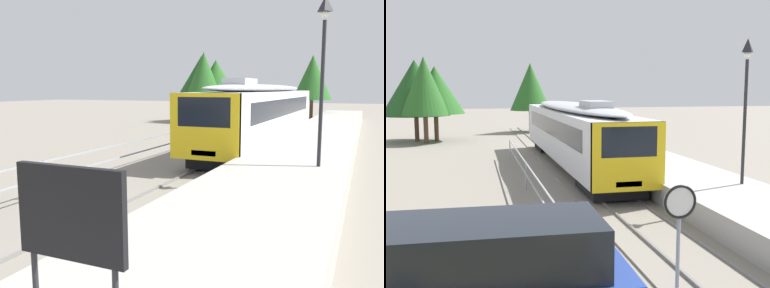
{
  "view_description": "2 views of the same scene",
  "coord_description": "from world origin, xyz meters",
  "views": [
    {
      "loc": [
        5.59,
        2.88,
        3.4
      ],
      "look_at": [
        0.4,
        14.76,
        1.6
      ],
      "focal_mm": 37.4,
      "sensor_mm": 36.0,
      "label": 1
    },
    {
      "loc": [
        -5.48,
        1.15,
        4.47
      ],
      "look_at": [
        -1.0,
        20.76,
        2.0
      ],
      "focal_mm": 42.85,
      "sensor_mm": 36.0,
      "label": 2
    }
  ],
  "objects": [
    {
      "name": "ground_plane",
      "position": [
        -3.0,
        22.0,
        0.0
      ],
      "size": [
        160.0,
        160.0,
        0.0
      ],
      "primitive_type": "plane",
      "color": "gray"
    },
    {
      "name": "tree_distant_left",
      "position": [
        -8.56,
        41.31,
        4.28
      ],
      "size": [
        4.82,
        4.82,
        6.27
      ],
      "color": "brown",
      "rests_on": "ground"
    },
    {
      "name": "track_rails",
      "position": [
        0.0,
        22.0,
        0.03
      ],
      "size": [
        3.2,
        60.0,
        0.14
      ],
      "color": "gray",
      "rests_on": "ground"
    },
    {
      "name": "platform_lamp_mid_platform",
      "position": [
        4.25,
        16.19,
        4.62
      ],
      "size": [
        0.34,
        0.34,
        5.35
      ],
      "color": "#232328",
      "rests_on": "station_platform"
    },
    {
      "name": "station_platform",
      "position": [
        3.25,
        22.0,
        0.45
      ],
      "size": [
        3.9,
        60.0,
        0.9
      ],
      "primitive_type": "cube",
      "color": "#A8A59E",
      "rests_on": "ground"
    },
    {
      "name": "speed_limit_sign",
      "position": [
        -2.01,
        8.36,
        2.12
      ],
      "size": [
        0.61,
        0.1,
        2.81
      ],
      "color": "#9EA0A5",
      "rests_on": "ground"
    },
    {
      "name": "carpark_fence",
      "position": [
        -3.3,
        12.0,
        0.91
      ],
      "size": [
        0.06,
        36.06,
        1.25
      ],
      "color": "#9EA0A5",
      "rests_on": "ground"
    },
    {
      "name": "tree_behind_station_far",
      "position": [
        -9.25,
        39.75,
        4.6
      ],
      "size": [
        3.84,
        3.84,
        6.96
      ],
      "color": "brown",
      "rests_on": "ground"
    },
    {
      "name": "tree_distant_centre",
      "position": [
        0.15,
        47.26,
        4.57
      ],
      "size": [
        4.09,
        4.09,
        6.93
      ],
      "color": "brown",
      "rests_on": "ground"
    },
    {
      "name": "tree_behind_carpark",
      "position": [
        -10.15,
        41.43,
        4.47
      ],
      "size": [
        5.55,
        5.55,
        6.78
      ],
      "color": "brown",
      "rests_on": "ground"
    },
    {
      "name": "commuter_train",
      "position": [
        0.0,
        26.01,
        2.14
      ],
      "size": [
        2.82,
        18.72,
        3.74
      ],
      "color": "silver",
      "rests_on": "track_rails"
    }
  ]
}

